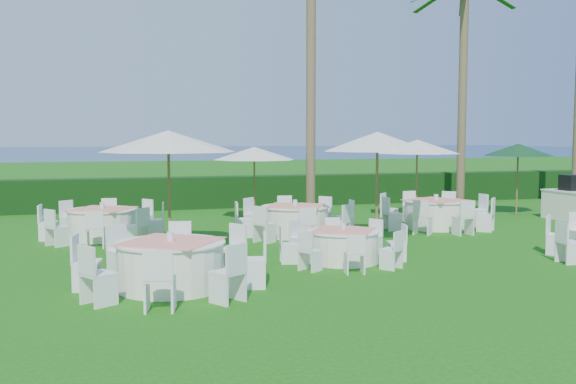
{
  "coord_description": "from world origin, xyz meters",
  "views": [
    {
      "loc": [
        -5.17,
        -12.59,
        2.77
      ],
      "look_at": [
        -0.54,
        3.57,
        1.3
      ],
      "focal_mm": 40.0,
      "sensor_mm": 36.0,
      "label": 1
    }
  ],
  "objects_px": {
    "banquet_table_b": "(343,245)",
    "banquet_table_f": "(436,213)",
    "banquet_table_e": "(295,220)",
    "umbrella_d": "(417,147)",
    "umbrella_b": "(377,142)",
    "banquet_table_d": "(103,223)",
    "umbrella_c": "(254,153)",
    "umbrella_a": "(168,141)",
    "banquet_table_a": "(171,264)",
    "umbrella_green": "(518,150)"
  },
  "relations": [
    {
      "from": "banquet_table_b",
      "to": "banquet_table_f",
      "type": "distance_m",
      "value": 6.16
    },
    {
      "from": "banquet_table_e",
      "to": "banquet_table_f",
      "type": "relative_size",
      "value": 0.99
    },
    {
      "from": "banquet_table_e",
      "to": "umbrella_d",
      "type": "relative_size",
      "value": 1.16
    },
    {
      "from": "umbrella_b",
      "to": "banquet_table_b",
      "type": "bearing_deg",
      "value": -129.21
    },
    {
      "from": "banquet_table_d",
      "to": "umbrella_c",
      "type": "relative_size",
      "value": 1.22
    },
    {
      "from": "banquet_table_e",
      "to": "umbrella_c",
      "type": "xyz_separation_m",
      "value": [
        -0.39,
        3.35,
        1.77
      ]
    },
    {
      "from": "banquet_table_f",
      "to": "umbrella_a",
      "type": "xyz_separation_m",
      "value": [
        -8.14,
        -2.11,
        2.2
      ]
    },
    {
      "from": "umbrella_a",
      "to": "umbrella_b",
      "type": "bearing_deg",
      "value": 0.98
    },
    {
      "from": "banquet_table_a",
      "to": "banquet_table_f",
      "type": "xyz_separation_m",
      "value": [
        8.46,
        5.6,
        -0.01
      ]
    },
    {
      "from": "banquet_table_f",
      "to": "banquet_table_a",
      "type": "bearing_deg",
      "value": -146.52
    },
    {
      "from": "banquet_table_b",
      "to": "banquet_table_d",
      "type": "xyz_separation_m",
      "value": [
        -5.1,
        4.77,
        0.06
      ]
    },
    {
      "from": "banquet_table_b",
      "to": "banquet_table_e",
      "type": "distance_m",
      "value": 3.91
    },
    {
      "from": "banquet_table_a",
      "to": "banquet_table_b",
      "type": "bearing_deg",
      "value": 20.47
    },
    {
      "from": "banquet_table_b",
      "to": "banquet_table_d",
      "type": "height_order",
      "value": "banquet_table_d"
    },
    {
      "from": "banquet_table_e",
      "to": "banquet_table_f",
      "type": "height_order",
      "value": "banquet_table_f"
    },
    {
      "from": "umbrella_d",
      "to": "umbrella_c",
      "type": "bearing_deg",
      "value": 169.69
    },
    {
      "from": "banquet_table_a",
      "to": "banquet_table_e",
      "type": "distance_m",
      "value": 6.67
    },
    {
      "from": "banquet_table_f",
      "to": "umbrella_c",
      "type": "relative_size",
      "value": 1.26
    },
    {
      "from": "umbrella_b",
      "to": "umbrella_green",
      "type": "xyz_separation_m",
      "value": [
        7.17,
        4.13,
        -0.34
      ]
    },
    {
      "from": "banquet_table_d",
      "to": "umbrella_green",
      "type": "xyz_separation_m",
      "value": [
        14.0,
        1.48,
        1.86
      ]
    },
    {
      "from": "umbrella_b",
      "to": "umbrella_d",
      "type": "height_order",
      "value": "umbrella_b"
    },
    {
      "from": "banquet_table_f",
      "to": "umbrella_c",
      "type": "distance_m",
      "value": 6.06
    },
    {
      "from": "banquet_table_e",
      "to": "umbrella_c",
      "type": "relative_size",
      "value": 1.25
    },
    {
      "from": "banquet_table_e",
      "to": "banquet_table_d",
      "type": "bearing_deg",
      "value": 170.51
    },
    {
      "from": "banquet_table_a",
      "to": "umbrella_c",
      "type": "relative_size",
      "value": 1.3
    },
    {
      "from": "banquet_table_d",
      "to": "umbrella_a",
      "type": "xyz_separation_m",
      "value": [
        1.52,
        -2.74,
        2.21
      ]
    },
    {
      "from": "umbrella_d",
      "to": "banquet_table_b",
      "type": "bearing_deg",
      "value": -128.59
    },
    {
      "from": "banquet_table_e",
      "to": "umbrella_d",
      "type": "bearing_deg",
      "value": 25.64
    },
    {
      "from": "banquet_table_b",
      "to": "umbrella_b",
      "type": "height_order",
      "value": "umbrella_b"
    },
    {
      "from": "umbrella_green",
      "to": "umbrella_b",
      "type": "bearing_deg",
      "value": -150.05
    },
    {
      "from": "umbrella_c",
      "to": "umbrella_green",
      "type": "distance_m",
      "value": 9.28
    },
    {
      "from": "banquet_table_d",
      "to": "umbrella_a",
      "type": "distance_m",
      "value": 3.84
    },
    {
      "from": "banquet_table_e",
      "to": "umbrella_b",
      "type": "distance_m",
      "value": 3.28
    },
    {
      "from": "banquet_table_a",
      "to": "umbrella_green",
      "type": "height_order",
      "value": "umbrella_green"
    },
    {
      "from": "banquet_table_e",
      "to": "banquet_table_f",
      "type": "distance_m",
      "value": 4.51
    },
    {
      "from": "banquet_table_b",
      "to": "banquet_table_f",
      "type": "height_order",
      "value": "banquet_table_f"
    },
    {
      "from": "banquet_table_d",
      "to": "umbrella_a",
      "type": "height_order",
      "value": "umbrella_a"
    },
    {
      "from": "banquet_table_f",
      "to": "umbrella_b",
      "type": "height_order",
      "value": "umbrella_b"
    },
    {
      "from": "banquet_table_b",
      "to": "umbrella_a",
      "type": "distance_m",
      "value": 4.7
    },
    {
      "from": "umbrella_d",
      "to": "umbrella_green",
      "type": "distance_m",
      "value": 3.88
    },
    {
      "from": "banquet_table_a",
      "to": "banquet_table_b",
      "type": "xyz_separation_m",
      "value": [
        3.9,
        1.46,
        -0.09
      ]
    },
    {
      "from": "umbrella_a",
      "to": "umbrella_d",
      "type": "distance_m",
      "value": 9.59
    },
    {
      "from": "banquet_table_b",
      "to": "umbrella_d",
      "type": "height_order",
      "value": "umbrella_d"
    },
    {
      "from": "banquet_table_e",
      "to": "umbrella_a",
      "type": "xyz_separation_m",
      "value": [
        -3.64,
        -1.88,
        2.21
      ]
    },
    {
      "from": "banquet_table_b",
      "to": "umbrella_b",
      "type": "bearing_deg",
      "value": 50.79
    },
    {
      "from": "umbrella_c",
      "to": "umbrella_d",
      "type": "relative_size",
      "value": 0.93
    },
    {
      "from": "banquet_table_f",
      "to": "umbrella_b",
      "type": "bearing_deg",
      "value": -144.5
    },
    {
      "from": "umbrella_c",
      "to": "umbrella_green",
      "type": "xyz_separation_m",
      "value": [
        9.22,
        -1.01,
        0.08
      ]
    },
    {
      "from": "banquet_table_a",
      "to": "banquet_table_e",
      "type": "bearing_deg",
      "value": 53.57
    },
    {
      "from": "banquet_table_b",
      "to": "banquet_table_d",
      "type": "distance_m",
      "value": 6.99
    }
  ]
}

